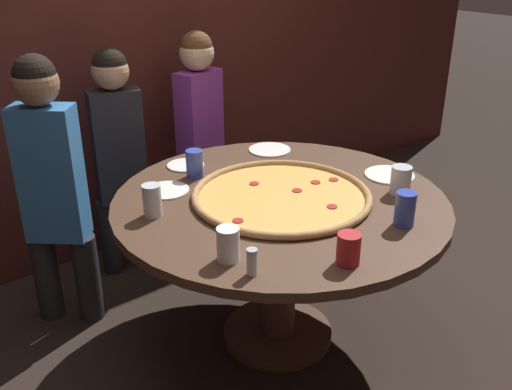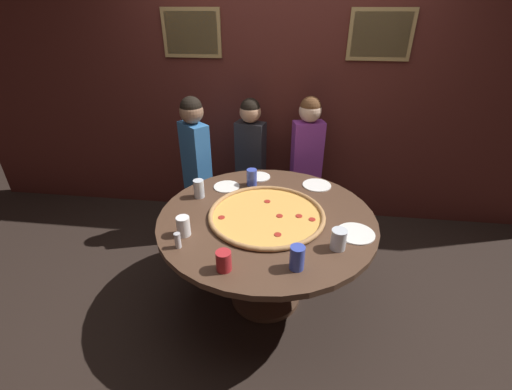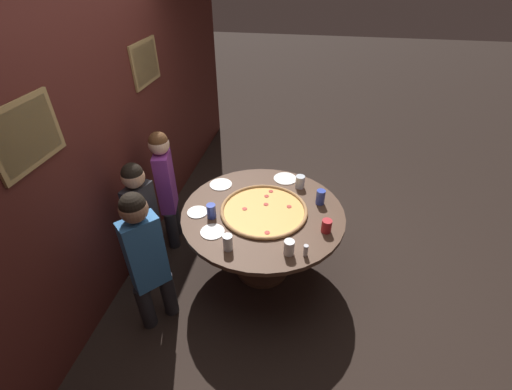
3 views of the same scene
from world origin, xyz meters
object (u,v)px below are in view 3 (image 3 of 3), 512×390
giant_pizza (264,210)px  drink_cup_far_left (228,242)px  diner_far_left (166,184)px  white_plate_beside_cup (285,179)px  dining_table (263,224)px  drink_cup_near_left (289,247)px  diner_far_right (146,256)px  condiment_shaker (306,250)px  drink_cup_centre_back (327,226)px  diner_side_left (143,218)px  drink_cup_near_right (211,211)px  white_plate_left_side (197,212)px  white_plate_far_back (221,184)px  drink_cup_far_right (300,182)px  drink_cup_by_shaker (321,197)px  white_plate_right_side (212,232)px

giant_pizza → drink_cup_far_left: bearing=158.5°
diner_far_left → white_plate_beside_cup: bearing=89.6°
dining_table → diner_far_left: size_ratio=1.11×
drink_cup_near_left → diner_far_right: (-0.23, 1.06, -0.05)m
drink_cup_near_left → condiment_shaker: size_ratio=1.28×
giant_pizza → diner_far_left: diner_far_left is taller
drink_cup_centre_back → diner_far_right: bearing=111.8°
condiment_shaker → diner_side_left: 1.44m
drink_cup_far_left → drink_cup_near_right: bearing=33.3°
drink_cup_centre_back → white_plate_left_side: 1.12m
drink_cup_centre_back → condiment_shaker: drink_cup_centre_back is taller
white_plate_beside_cup → white_plate_left_side: (-0.68, 0.71, 0.00)m
white_plate_far_back → drink_cup_far_right: bearing=-82.9°
giant_pizza → diner_far_left: (0.27, 1.03, -0.02)m
drink_cup_far_right → white_plate_beside_cup: 0.21m
drink_cup_far_right → drink_cup_far_left: drink_cup_far_left is taller
white_plate_far_back → diner_far_right: 1.09m
white_plate_beside_cup → diner_far_right: 1.57m
drink_cup_centre_back → dining_table: bearing=72.5°
drink_cup_centre_back → drink_cup_near_right: size_ratio=0.87×
white_plate_beside_cup → diner_side_left: bearing=125.0°
drink_cup_by_shaker → drink_cup_near_right: 0.99m
drink_cup_far_left → condiment_shaker: (0.04, -0.59, -0.02)m
drink_cup_by_shaker → drink_cup_near_right: bearing=111.7°
white_plate_far_back → condiment_shaker: 1.20m
white_plate_beside_cup → diner_far_left: 1.19m
dining_table → drink_cup_centre_back: (-0.17, -0.55, 0.20)m
drink_cup_by_shaker → drink_cup_far_right: drink_cup_by_shaker is taller
drink_cup_near_left → white_plate_far_back: drink_cup_near_left is taller
giant_pizza → drink_cup_far_right: bearing=-32.8°
drink_cup_near_left → condiment_shaker: (0.00, -0.13, -0.01)m
drink_cup_centre_back → white_plate_left_side: (0.05, 1.12, -0.05)m
drink_cup_near_left → diner_far_right: bearing=102.1°
dining_table → drink_cup_near_left: size_ratio=11.67×
drink_cup_far_left → diner_far_left: bearing=46.7°
dining_table → white_plate_beside_cup: bearing=-13.9°
white_plate_right_side → white_plate_left_side: bearing=41.6°
white_plate_beside_cup → diner_side_left: 1.42m
dining_table → diner_far_left: diner_far_left is taller
drink_cup_near_left → white_plate_beside_cup: 1.05m
dining_table → white_plate_far_back: white_plate_far_back is taller
white_plate_left_side → diner_far_right: 0.62m
drink_cup_near_right → white_plate_left_side: bearing=74.7°
white_plate_left_side → drink_cup_by_shaker: bearing=-72.9°
white_plate_beside_cup → diner_far_left: size_ratio=0.18×
white_plate_far_back → diner_side_left: 0.81m
dining_table → diner_far_right: (-0.71, 0.78, 0.16)m
drink_cup_centre_back → diner_far_left: size_ratio=0.09×
drink_cup_far_left → diner_far_right: 0.62m
diner_side_left → diner_far_right: size_ratio=0.96×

